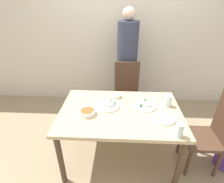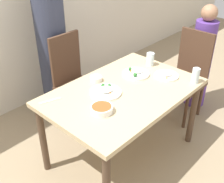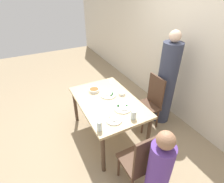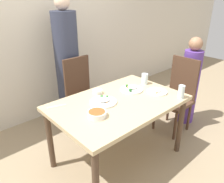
{
  "view_description": "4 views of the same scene",
  "coord_description": "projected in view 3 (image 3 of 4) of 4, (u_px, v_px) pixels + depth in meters",
  "views": [
    {
      "loc": [
        -0.01,
        -1.61,
        1.86
      ],
      "look_at": [
        -0.09,
        0.01,
        0.97
      ],
      "focal_mm": 28.0,
      "sensor_mm": 36.0,
      "label": 1
    },
    {
      "loc": [
        -1.57,
        -1.32,
        1.97
      ],
      "look_at": [
        -0.15,
        -0.0,
        0.78
      ],
      "focal_mm": 45.0,
      "sensor_mm": 36.0,
      "label": 2
    },
    {
      "loc": [
        2.04,
        -0.99,
        2.33
      ],
      "look_at": [
        0.01,
        0.07,
        0.89
      ],
      "focal_mm": 28.0,
      "sensor_mm": 36.0,
      "label": 3
    },
    {
      "loc": [
        -1.38,
        -1.42,
        1.74
      ],
      "look_at": [
        -0.05,
        0.04,
        0.84
      ],
      "focal_mm": 35.0,
      "sensor_mm": 36.0,
      "label": 4
    }
  ],
  "objects": [
    {
      "name": "chair_adult_spot",
      "position": [
        150.0,
        101.0,
        3.13
      ],
      "size": [
        0.4,
        0.4,
        0.99
      ],
      "color": "#4C3323",
      "rests_on": "ground_plane"
    },
    {
      "name": "person_adult",
      "position": [
        166.0,
        83.0,
        3.1
      ],
      "size": [
        0.32,
        0.32,
        1.73
      ],
      "color": "#33384C",
      "rests_on": "ground_plane"
    },
    {
      "name": "glass_water_short",
      "position": [
        134.0,
        115.0,
        2.38
      ],
      "size": [
        0.08,
        0.08,
        0.13
      ],
      "color": "silver",
      "rests_on": "dining_table"
    },
    {
      "name": "bowl_curry",
      "position": [
        94.0,
        90.0,
        2.99
      ],
      "size": [
        0.17,
        0.17,
        0.05
      ],
      "color": "white",
      "rests_on": "dining_table"
    },
    {
      "name": "ground_plane",
      "position": [
        108.0,
        134.0,
        3.17
      ],
      "size": [
        10.0,
        10.0,
        0.0
      ],
      "primitive_type": "plane",
      "color": "#998466"
    },
    {
      "name": "plate_rice_adult",
      "position": [
        114.0,
        120.0,
        2.37
      ],
      "size": [
        0.23,
        0.23,
        0.04
      ],
      "color": "white",
      "rests_on": "dining_table"
    },
    {
      "name": "glass_water_tall",
      "position": [
        99.0,
        126.0,
        2.19
      ],
      "size": [
        0.07,
        0.07,
        0.14
      ],
      "color": "silver",
      "rests_on": "dining_table"
    },
    {
      "name": "fork_steel",
      "position": [
        111.0,
        82.0,
        3.3
      ],
      "size": [
        0.18,
        0.07,
        0.01
      ],
      "color": "silver",
      "rests_on": "dining_table"
    },
    {
      "name": "bowl_rice_small",
      "position": [
        122.0,
        93.0,
        2.91
      ],
      "size": [
        0.11,
        0.11,
        0.04
      ],
      "color": "white",
      "rests_on": "dining_table"
    },
    {
      "name": "wall_back",
      "position": [
        184.0,
        49.0,
        3.03
      ],
      "size": [
        10.0,
        0.06,
        2.7
      ],
      "color": "beige",
      "rests_on": "ground_plane"
    },
    {
      "name": "chair_child_spot",
      "position": [
        141.0,
        160.0,
        2.1
      ],
      "size": [
        0.4,
        0.4,
        0.99
      ],
      "rotation": [
        0.0,
        0.0,
        -1.57
      ],
      "color": "#4C3323",
      "rests_on": "ground_plane"
    },
    {
      "name": "plate_rice_child",
      "position": [
        123.0,
        108.0,
        2.59
      ],
      "size": [
        0.25,
        0.25,
        0.05
      ],
      "color": "white",
      "rests_on": "dining_table"
    },
    {
      "name": "person_child",
      "position": [
        157.0,
        177.0,
        1.85
      ],
      "size": [
        0.24,
        0.24,
        1.23
      ],
      "color": "#5B3893",
      "rests_on": "ground_plane"
    },
    {
      "name": "dining_table",
      "position": [
        108.0,
        105.0,
        2.82
      ],
      "size": [
        1.35,
        0.89,
        0.73
      ],
      "color": "tan",
      "rests_on": "ground_plane"
    },
    {
      "name": "plate_noodles",
      "position": [
        109.0,
        94.0,
        2.9
      ],
      "size": [
        0.27,
        0.27,
        0.05
      ],
      "color": "white",
      "rests_on": "dining_table"
    }
  ]
}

